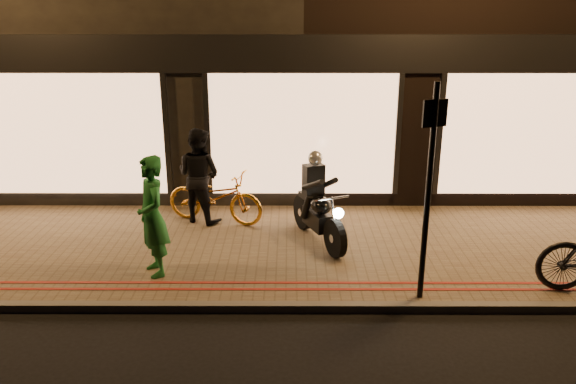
# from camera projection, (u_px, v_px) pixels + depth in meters

# --- Properties ---
(ground) EXTENTS (90.00, 90.00, 0.00)m
(ground) POSITION_uv_depth(u_px,v_px,m) (308.00, 313.00, 7.69)
(ground) COLOR black
(ground) RESTS_ON ground
(sidewalk) EXTENTS (50.00, 4.00, 0.12)m
(sidewalk) POSITION_uv_depth(u_px,v_px,m) (305.00, 249.00, 9.57)
(sidewalk) COLOR #746347
(sidewalk) RESTS_ON ground
(kerb_stone) EXTENTS (50.00, 0.14, 0.12)m
(kerb_stone) POSITION_uv_depth(u_px,v_px,m) (308.00, 307.00, 7.72)
(kerb_stone) COLOR #59544C
(kerb_stone) RESTS_ON ground
(red_kerb_lines) EXTENTS (50.00, 0.26, 0.01)m
(red_kerb_lines) POSITION_uv_depth(u_px,v_px,m) (307.00, 286.00, 8.18)
(red_kerb_lines) COLOR maroon
(red_kerb_lines) RESTS_ON sidewalk
(motorcycle) EXTENTS (0.89, 1.84, 1.59)m
(motorcycle) POSITION_uv_depth(u_px,v_px,m) (318.00, 207.00, 9.57)
(motorcycle) COLOR black
(motorcycle) RESTS_ON sidewalk
(sign_post) EXTENTS (0.34, 0.14, 3.00)m
(sign_post) POSITION_uv_depth(u_px,v_px,m) (429.00, 183.00, 7.36)
(sign_post) COLOR black
(sign_post) RESTS_ON sidewalk
(bicycle_gold) EXTENTS (1.99, 1.19, 0.99)m
(bicycle_gold) POSITION_uv_depth(u_px,v_px,m) (215.00, 197.00, 10.46)
(bicycle_gold) COLOR orange
(bicycle_gold) RESTS_ON sidewalk
(person_green) EXTENTS (0.71, 0.80, 1.84)m
(person_green) POSITION_uv_depth(u_px,v_px,m) (152.00, 216.00, 8.30)
(person_green) COLOR #1B6728
(person_green) RESTS_ON sidewalk
(person_dark) EXTENTS (1.08, 1.00, 1.79)m
(person_dark) POSITION_uv_depth(u_px,v_px,m) (199.00, 175.00, 10.40)
(person_dark) COLOR black
(person_dark) RESTS_ON sidewalk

